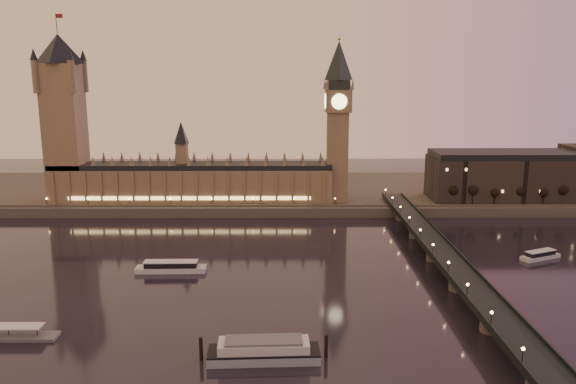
{
  "coord_description": "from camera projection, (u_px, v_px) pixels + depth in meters",
  "views": [
    {
      "loc": [
        20.75,
        -237.46,
        87.75
      ],
      "look_at": [
        21.91,
        35.0,
        30.27
      ],
      "focal_mm": 35.0,
      "sensor_mm": 36.0,
      "label": 1
    }
  ],
  "objects": [
    {
      "name": "ground",
      "position": [
        239.0,
        274.0,
        250.37
      ],
      "size": [
        700.0,
        700.0,
        0.0
      ],
      "primitive_type": "plane",
      "color": "black",
      "rests_on": "ground"
    },
    {
      "name": "far_embankment",
      "position": [
        298.0,
        192.0,
        411.32
      ],
      "size": [
        560.0,
        130.0,
        6.0
      ],
      "primitive_type": "cube",
      "color": "#423D35",
      "rests_on": "ground"
    },
    {
      "name": "palace_of_westminster",
      "position": [
        192.0,
        178.0,
        364.11
      ],
      "size": [
        180.0,
        26.62,
        52.0
      ],
      "color": "brown",
      "rests_on": "ground"
    },
    {
      "name": "victoria_tower",
      "position": [
        63.0,
        109.0,
        354.69
      ],
      "size": [
        31.68,
        31.68,
        118.0
      ],
      "color": "brown",
      "rests_on": "ground"
    },
    {
      "name": "big_ben",
      "position": [
        338.0,
        112.0,
        355.78
      ],
      "size": [
        17.68,
        17.68,
        104.0
      ],
      "color": "brown",
      "rests_on": "ground"
    },
    {
      "name": "westminster_bridge",
      "position": [
        445.0,
        262.0,
        249.61
      ],
      "size": [
        13.2,
        260.0,
        15.3
      ],
      "color": "black",
      "rests_on": "ground"
    },
    {
      "name": "city_block",
      "position": [
        546.0,
        174.0,
        374.7
      ],
      "size": [
        155.0,
        45.0,
        34.0
      ],
      "color": "black",
      "rests_on": "ground"
    },
    {
      "name": "bare_tree_0",
      "position": [
        453.0,
        192.0,
        354.57
      ],
      "size": [
        5.56,
        5.56,
        11.31
      ],
      "color": "black",
      "rests_on": "ground"
    },
    {
      "name": "bare_tree_1",
      "position": [
        475.0,
        192.0,
        354.63
      ],
      "size": [
        5.56,
        5.56,
        11.31
      ],
      "color": "black",
      "rests_on": "ground"
    },
    {
      "name": "bare_tree_2",
      "position": [
        498.0,
        192.0,
        354.69
      ],
      "size": [
        5.56,
        5.56,
        11.31
      ],
      "color": "black",
      "rests_on": "ground"
    },
    {
      "name": "bare_tree_3",
      "position": [
        520.0,
        192.0,
        354.75
      ],
      "size": [
        5.56,
        5.56,
        11.31
      ],
      "color": "black",
      "rests_on": "ground"
    },
    {
      "name": "bare_tree_4",
      "position": [
        542.0,
        192.0,
        354.81
      ],
      "size": [
        5.56,
        5.56,
        11.31
      ],
      "color": "black",
      "rests_on": "ground"
    },
    {
      "name": "bare_tree_5",
      "position": [
        564.0,
        192.0,
        354.87
      ],
      "size": [
        5.56,
        5.56,
        11.31
      ],
      "color": "black",
      "rests_on": "ground"
    },
    {
      "name": "cruise_boat_a",
      "position": [
        171.0,
        267.0,
        253.5
      ],
      "size": [
        31.65,
        7.45,
        5.04
      ],
      "rotation": [
        0.0,
        0.0,
        0.02
      ],
      "color": "silver",
      "rests_on": "ground"
    },
    {
      "name": "cruise_boat_c",
      "position": [
        540.0,
        255.0,
        271.18
      ],
      "size": [
        21.45,
        13.69,
        4.19
      ],
      "rotation": [
        0.0,
        0.0,
        0.42
      ],
      "color": "silver",
      "rests_on": "ground"
    },
    {
      "name": "moored_barge",
      "position": [
        264.0,
        350.0,
        175.09
      ],
      "size": [
        40.42,
        11.3,
        7.41
      ],
      "rotation": [
        0.0,
        0.0,
        0.04
      ],
      "color": "#8595A9",
      "rests_on": "ground"
    }
  ]
}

